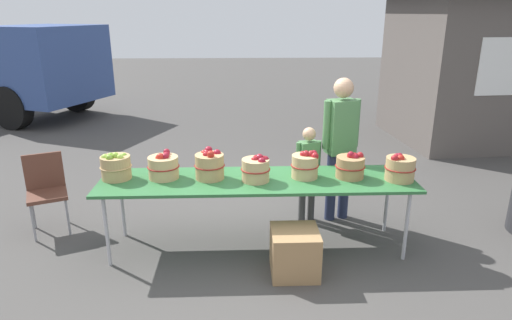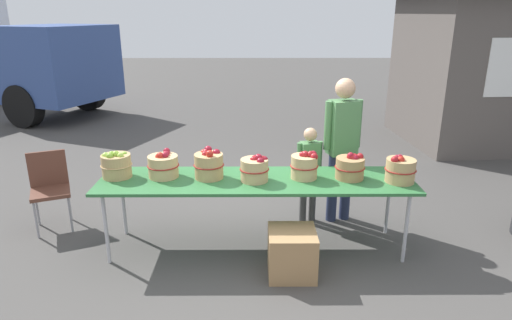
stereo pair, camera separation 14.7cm
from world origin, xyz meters
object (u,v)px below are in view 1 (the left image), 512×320
at_px(apple_basket_red_2, 256,169).
at_px(apple_basket_red_5, 400,168).
at_px(apple_basket_green_0, 116,167).
at_px(vendor_adult, 341,139).
at_px(folding_chair, 46,187).
at_px(apple_basket_red_0, 163,166).
at_px(apple_basket_red_1, 210,165).
at_px(apple_basket_red_3, 305,165).
at_px(produce_crate, 295,252).
at_px(apple_basket_red_4, 350,166).
at_px(market_table, 257,182).
at_px(child_customer, 308,167).

distance_m(apple_basket_red_2, apple_basket_red_5, 1.40).
height_order(apple_basket_green_0, vendor_adult, vendor_adult).
relative_size(apple_basket_red_2, vendor_adult, 0.17).
bearing_deg(apple_basket_green_0, folding_chair, 155.06).
relative_size(apple_basket_green_0, apple_basket_red_0, 0.97).
relative_size(apple_basket_green_0, apple_basket_red_1, 0.99).
relative_size(apple_basket_red_2, apple_basket_red_5, 0.96).
relative_size(apple_basket_green_0, apple_basket_red_5, 1.02).
bearing_deg(apple_basket_red_3, produce_crate, -105.88).
relative_size(apple_basket_red_1, apple_basket_red_3, 1.09).
xyz_separation_m(apple_basket_red_1, apple_basket_red_4, (1.40, -0.03, -0.02)).
xyz_separation_m(apple_basket_green_0, apple_basket_red_2, (1.38, -0.11, -0.00)).
relative_size(apple_basket_red_0, produce_crate, 0.73).
xyz_separation_m(apple_basket_green_0, apple_basket_red_1, (0.92, -0.02, 0.01)).
relative_size(apple_basket_red_4, produce_crate, 0.69).
bearing_deg(apple_basket_red_4, market_table, -178.66).
relative_size(apple_basket_green_0, vendor_adult, 0.19).
relative_size(child_customer, folding_chair, 1.30).
relative_size(apple_basket_red_0, child_customer, 0.28).
bearing_deg(apple_basket_red_2, child_customer, 46.37).
xyz_separation_m(apple_basket_red_3, folding_chair, (-2.76, 0.45, -0.37)).
bearing_deg(produce_crate, apple_basket_red_3, 74.12).
bearing_deg(apple_basket_red_4, produce_crate, -139.01).
xyz_separation_m(apple_basket_red_0, apple_basket_red_5, (2.32, -0.15, 0.00)).
distance_m(vendor_adult, produce_crate, 1.51).
bearing_deg(market_table, folding_chair, 167.95).
height_order(market_table, produce_crate, market_table).
height_order(apple_basket_red_3, produce_crate, apple_basket_red_3).
bearing_deg(child_customer, apple_basket_red_2, 32.70).
bearing_deg(apple_basket_red_5, apple_basket_red_3, 173.14).
bearing_deg(folding_chair, apple_basket_red_5, -31.92).
bearing_deg(produce_crate, child_customer, 76.14).
xyz_separation_m(apple_basket_red_4, apple_basket_red_5, (0.46, -0.10, 0.00)).
distance_m(apple_basket_red_0, child_customer, 1.63).
bearing_deg(vendor_adult, apple_basket_red_5, 106.04).
relative_size(apple_basket_green_0, folding_chair, 0.36).
xyz_separation_m(apple_basket_green_0, vendor_adult, (2.35, 0.58, 0.10)).
bearing_deg(apple_basket_red_2, apple_basket_red_0, 172.97).
bearing_deg(apple_basket_red_2, apple_basket_red_4, 3.70).
xyz_separation_m(apple_basket_red_4, produce_crate, (-0.60, -0.52, -0.65)).
height_order(apple_basket_red_0, folding_chair, apple_basket_red_0).
distance_m(apple_basket_red_5, child_customer, 1.06).
bearing_deg(apple_basket_red_0, market_table, -4.53).
bearing_deg(apple_basket_green_0, apple_basket_red_5, -3.02).
height_order(apple_basket_red_2, produce_crate, apple_basket_red_2).
xyz_separation_m(apple_basket_red_0, vendor_adult, (1.89, 0.57, 0.10)).
bearing_deg(child_customer, apple_basket_red_1, 13.81).
bearing_deg(apple_basket_red_2, folding_chair, 166.94).
bearing_deg(vendor_adult, apple_basket_red_1, 8.05).
xyz_separation_m(market_table, folding_chair, (-2.29, 0.49, -0.21)).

